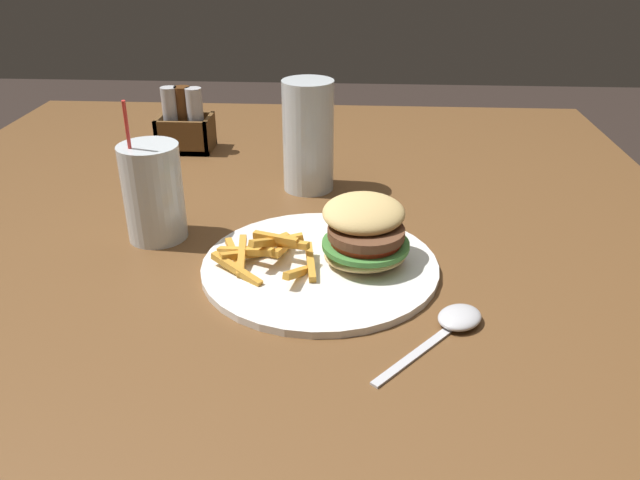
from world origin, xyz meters
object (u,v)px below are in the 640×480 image
(meal_plate_near, at_px, (337,251))
(beer_glass, at_px, (308,139))
(spoon, at_px, (456,320))
(condiment_caddy, at_px, (185,126))
(juice_glass, at_px, (154,196))

(meal_plate_near, relative_size, beer_glass, 1.69)
(spoon, relative_size, condiment_caddy, 1.24)
(meal_plate_near, height_order, beer_glass, beer_glass)
(juice_glass, xyz_separation_m, condiment_caddy, (-0.05, 0.38, -0.02))
(beer_glass, bearing_deg, meal_plate_near, -77.99)
(juice_glass, bearing_deg, meal_plate_near, -16.37)
(juice_glass, xyz_separation_m, spoon, (0.40, -0.20, -0.06))
(juice_glass, relative_size, spoon, 1.33)
(juice_glass, bearing_deg, spoon, -26.49)
(beer_glass, distance_m, condiment_caddy, 0.32)
(meal_plate_near, bearing_deg, juice_glass, 163.63)
(spoon, bearing_deg, beer_glass, 67.16)
(meal_plate_near, xyz_separation_m, spoon, (0.14, -0.12, -0.02))
(meal_plate_near, relative_size, condiment_caddy, 2.48)
(beer_glass, bearing_deg, spoon, -63.55)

